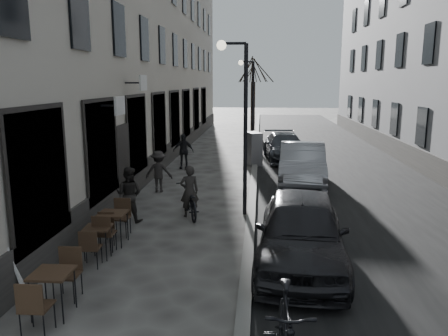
# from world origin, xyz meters

# --- Properties ---
(ground) EXTENTS (120.00, 120.00, 0.00)m
(ground) POSITION_xyz_m (0.00, 0.00, 0.00)
(ground) COLOR #3E3C39
(ground) RESTS_ON ground
(road) EXTENTS (7.30, 60.00, 0.00)m
(road) POSITION_xyz_m (3.85, 16.00, 0.00)
(road) COLOR black
(road) RESTS_ON ground
(kerb) EXTENTS (0.25, 60.00, 0.12)m
(kerb) POSITION_xyz_m (0.20, 16.00, 0.06)
(kerb) COLOR slate
(kerb) RESTS_ON ground
(building_left) EXTENTS (4.00, 35.00, 16.00)m
(building_left) POSITION_xyz_m (-6.00, 16.50, 8.00)
(building_left) COLOR #AEA492
(building_left) RESTS_ON ground
(streetlamp_near) EXTENTS (0.90, 0.28, 5.09)m
(streetlamp_near) POSITION_xyz_m (-0.17, 6.00, 3.16)
(streetlamp_near) COLOR black
(streetlamp_near) RESTS_ON ground
(streetlamp_far) EXTENTS (0.90, 0.28, 5.09)m
(streetlamp_far) POSITION_xyz_m (-0.17, 18.00, 3.16)
(streetlamp_far) COLOR black
(streetlamp_far) RESTS_ON ground
(tree_near) EXTENTS (2.40, 2.40, 5.70)m
(tree_near) POSITION_xyz_m (-0.10, 21.00, 4.66)
(tree_near) COLOR black
(tree_near) RESTS_ON ground
(tree_far) EXTENTS (2.40, 2.40, 5.70)m
(tree_far) POSITION_xyz_m (-0.10, 27.00, 4.66)
(tree_far) COLOR black
(tree_far) RESTS_ON ground
(bistro_set_a) EXTENTS (0.66, 1.59, 0.94)m
(bistro_set_a) POSITION_xyz_m (-3.04, -0.09, 0.48)
(bistro_set_a) COLOR #322316
(bistro_set_a) RESTS_ON ground
(bistro_set_b) EXTENTS (0.63, 1.46, 0.85)m
(bistro_set_b) POSITION_xyz_m (-3.21, 2.44, 0.44)
(bistro_set_b) COLOR #322316
(bistro_set_b) RESTS_ON ground
(bistro_set_c) EXTENTS (0.66, 1.61, 0.96)m
(bistro_set_c) POSITION_xyz_m (-3.13, 3.26, 0.49)
(bistro_set_c) COLOR #322316
(bistro_set_c) RESTS_ON ground
(sign_board) EXTENTS (0.59, 0.69, 1.06)m
(sign_board) POSITION_xyz_m (-4.01, 0.57, 0.43)
(sign_board) COLOR black
(sign_board) RESTS_ON ground
(utility_cabinet) EXTENTS (0.93, 1.19, 1.57)m
(utility_cabinet) POSITION_xyz_m (0.10, 13.96, 0.78)
(utility_cabinet) COLOR #5E5E60
(utility_cabinet) RESTS_ON ground
(bicycle) EXTENTS (1.19, 1.90, 0.94)m
(bicycle) POSITION_xyz_m (-1.62, 5.63, 0.47)
(bicycle) COLOR black
(bicycle) RESTS_ON ground
(cyclist_rider) EXTENTS (0.65, 0.54, 1.54)m
(cyclist_rider) POSITION_xyz_m (-1.62, 5.63, 0.77)
(cyclist_rider) COLOR #272421
(cyclist_rider) RESTS_ON ground
(pedestrian_near) EXTENTS (0.85, 0.70, 1.59)m
(pedestrian_near) POSITION_xyz_m (-3.26, 5.05, 0.80)
(pedestrian_near) COLOR black
(pedestrian_near) RESTS_ON ground
(pedestrian_mid) EXTENTS (1.00, 0.60, 1.50)m
(pedestrian_mid) POSITION_xyz_m (-3.20, 8.46, 0.75)
(pedestrian_mid) COLOR #292523
(pedestrian_mid) RESTS_ON ground
(pedestrian_far) EXTENTS (0.95, 0.42, 1.60)m
(pedestrian_far) POSITION_xyz_m (-3.07, 12.84, 0.80)
(pedestrian_far) COLOR black
(pedestrian_far) RESTS_ON ground
(car_near) EXTENTS (2.22, 4.77, 1.58)m
(car_near) POSITION_xyz_m (1.35, 2.39, 0.79)
(car_near) COLOR black
(car_near) RESTS_ON ground
(car_mid) EXTENTS (2.05, 4.95, 1.59)m
(car_mid) POSITION_xyz_m (2.07, 10.09, 0.80)
(car_mid) COLOR gray
(car_mid) RESTS_ON ground
(car_far) EXTENTS (2.35, 4.85, 1.36)m
(car_far) POSITION_xyz_m (1.68, 15.36, 0.68)
(car_far) COLOR #35383F
(car_far) RESTS_ON ground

